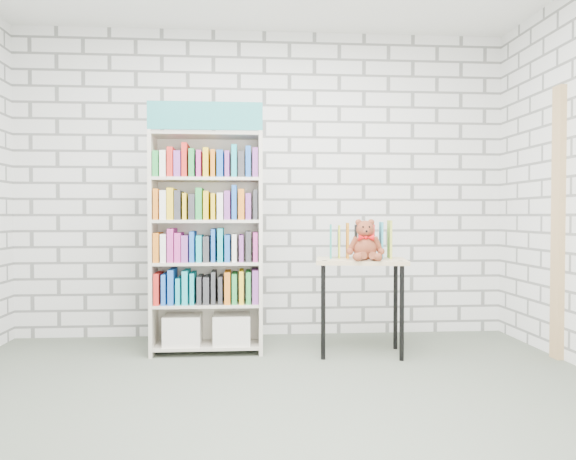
{
  "coord_description": "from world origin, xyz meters",
  "views": [
    {
      "loc": [
        -0.18,
        -3.19,
        1.11
      ],
      "look_at": [
        0.14,
        0.95,
        1.0
      ],
      "focal_mm": 35.0,
      "sensor_mm": 36.0,
      "label": 1
    }
  ],
  "objects": [
    {
      "name": "ground",
      "position": [
        0.0,
        0.0,
        0.0
      ],
      "size": [
        4.5,
        4.5,
        0.0
      ],
      "primitive_type": "plane",
      "color": "#4F5649",
      "rests_on": "ground"
    },
    {
      "name": "room_shell",
      "position": [
        0.0,
        0.0,
        1.78
      ],
      "size": [
        4.52,
        4.02,
        2.81
      ],
      "color": "silver",
      "rests_on": "ground"
    },
    {
      "name": "bookshelf",
      "position": [
        -0.48,
        1.36,
        0.91
      ],
      "size": [
        0.88,
        0.34,
        1.98
      ],
      "color": "beige",
      "rests_on": "ground"
    },
    {
      "name": "table_books",
      "position": [
        0.76,
        1.32,
        0.91
      ],
      "size": [
        0.52,
        0.28,
        0.29
      ],
      "color": "teal",
      "rests_on": "display_table"
    },
    {
      "name": "door_trim",
      "position": [
        2.23,
        0.95,
        1.05
      ],
      "size": [
        0.05,
        0.12,
        2.1
      ],
      "primitive_type": "cube",
      "color": "tan",
      "rests_on": "ground"
    },
    {
      "name": "display_table",
      "position": [
        0.74,
        1.21,
        0.65
      ],
      "size": [
        0.77,
        0.58,
        0.76
      ],
      "color": "tan",
      "rests_on": "ground"
    },
    {
      "name": "teddy_bear",
      "position": [
        0.75,
        1.1,
        0.89
      ],
      "size": [
        0.3,
        0.27,
        0.32
      ],
      "color": "maroon",
      "rests_on": "display_table"
    }
  ]
}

